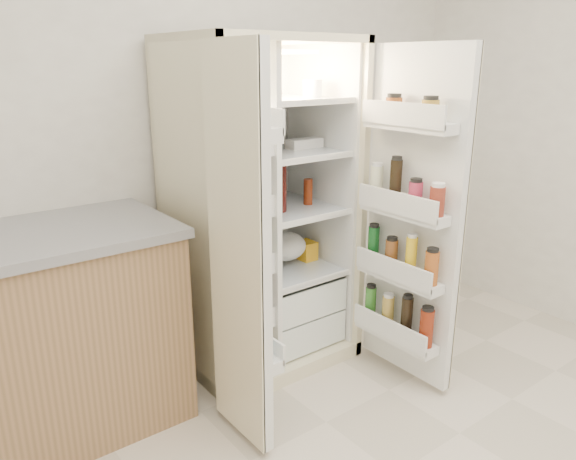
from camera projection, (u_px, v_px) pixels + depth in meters
wall_back at (201, 121)px, 3.08m from camera, size 4.00×0.02×2.70m
refrigerator at (260, 233)px, 3.09m from camera, size 0.92×0.70×1.80m
freezer_door at (240, 256)px, 2.29m from camera, size 0.15×0.40×1.72m
fridge_door at (411, 224)px, 2.79m from camera, size 0.17×0.58×1.72m
kitchen_counter at (28, 340)px, 2.42m from camera, size 1.34×0.71×0.97m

